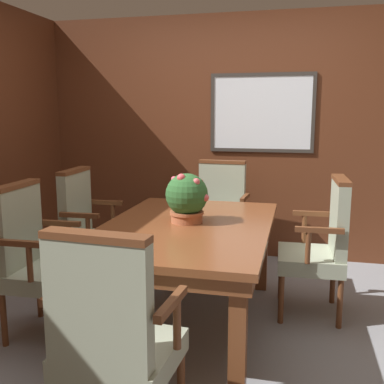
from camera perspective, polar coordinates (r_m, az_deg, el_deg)
name	(u,v)px	position (r m, az deg, el deg)	size (l,w,h in m)	color
ground_plane	(183,333)	(3.21, -1.15, -17.47)	(14.00, 14.00, 0.00)	gray
wall_back	(228,138)	(4.67, 4.60, 6.90)	(7.20, 0.08, 2.45)	#5B2D19
dining_table	(187,237)	(3.12, -0.64, -5.76)	(1.13, 1.73, 0.72)	brown
chair_left_near	(36,255)	(3.19, -19.25, -7.54)	(0.48, 0.55, 1.03)	brown
chair_head_near	(112,335)	(2.04, -10.11, -17.42)	(0.56, 0.49, 1.03)	brown
chair_left_far	(89,227)	(3.83, -12.99, -4.31)	(0.48, 0.55, 1.03)	brown
chair_head_far	(219,211)	(4.32, 3.48, -2.45)	(0.56, 0.49, 1.03)	brown
chair_right_far	(322,242)	(3.42, 16.15, -6.17)	(0.48, 0.56, 1.03)	brown
potted_plant	(187,197)	(3.12, -0.66, -0.70)	(0.31, 0.31, 0.35)	#B2603D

